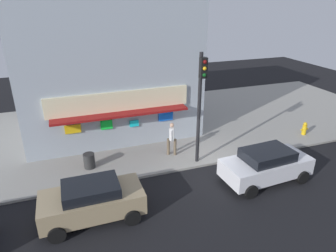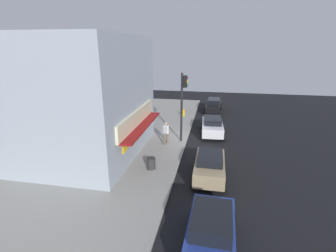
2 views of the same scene
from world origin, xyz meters
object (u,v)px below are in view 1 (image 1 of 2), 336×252
parked_car_white (266,165)px  parked_car_tan (92,200)px  traffic_light (201,96)px  trash_can (89,161)px  fire_hydrant (304,129)px  pedestrian (172,137)px

parked_car_white → parked_car_tan: parked_car_white is taller
traffic_light → trash_can: traffic_light is taller
parked_car_tan → traffic_light: bearing=23.5°
traffic_light → fire_hydrant: (7.74, 0.90, -3.22)m
fire_hydrant → pedestrian: (-8.75, 0.31, 0.64)m
fire_hydrant → trash_can: 13.16m
pedestrian → parked_car_tan: pedestrian is taller
traffic_light → pedestrian: 3.03m
fire_hydrant → pedestrian: bearing=178.0°
fire_hydrant → trash_can: (-13.15, 0.42, -0.01)m
traffic_light → parked_car_tan: 6.83m
traffic_light → parked_car_white: size_ratio=1.32×
parked_car_tan → fire_hydrant: bearing=14.1°
parked_car_white → trash_can: bearing=154.3°
traffic_light → parked_car_tan: traffic_light is taller
trash_can → pedestrian: size_ratio=0.41×
trash_can → parked_car_white: parked_car_white is taller
traffic_light → trash_can: size_ratio=7.38×
pedestrian → parked_car_tan: bearing=-141.7°
trash_can → parked_car_tan: bearing=-93.8°
traffic_light → pedestrian: traffic_light is taller
fire_hydrant → parked_car_tan: parked_car_tan is taller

